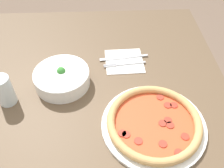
{
  "coord_description": "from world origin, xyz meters",
  "views": [
    {
      "loc": [
        -0.52,
        -0.06,
        1.41
      ],
      "look_at": [
        0.11,
        -0.09,
        0.75
      ],
      "focal_mm": 40.0,
      "sensor_mm": 36.0,
      "label": 1
    }
  ],
  "objects": [
    {
      "name": "pizza",
      "position": [
        -0.06,
        -0.22,
        0.74
      ],
      "size": [
        0.34,
        0.34,
        0.04
      ],
      "color": "white",
      "rests_on": "dining_table"
    },
    {
      "name": "glass",
      "position": [
        0.07,
        0.28,
        0.78
      ],
      "size": [
        0.06,
        0.06,
        0.11
      ],
      "color": "silver",
      "rests_on": "dining_table"
    },
    {
      "name": "fork",
      "position": [
        0.24,
        -0.15,
        0.73
      ],
      "size": [
        0.03,
        0.17,
        0.0
      ],
      "rotation": [
        0.0,
        0.0,
        1.67
      ],
      "color": "silver",
      "rests_on": "napkin"
    },
    {
      "name": "bowl",
      "position": [
        0.15,
        0.09,
        0.76
      ],
      "size": [
        0.21,
        0.21,
        0.08
      ],
      "color": "white",
      "rests_on": "dining_table"
    },
    {
      "name": "napkin",
      "position": [
        0.26,
        -0.15,
        0.73
      ],
      "size": [
        0.16,
        0.16,
        0.0
      ],
      "color": "white",
      "rests_on": "dining_table"
    },
    {
      "name": "dining_table",
      "position": [
        0.0,
        0.0,
        0.64
      ],
      "size": [
        1.35,
        1.07,
        0.73
      ],
      "color": "brown",
      "rests_on": "ground_plane"
    },
    {
      "name": "knife",
      "position": [
        0.28,
        -0.16,
        0.73
      ],
      "size": [
        0.03,
        0.21,
        0.01
      ],
      "rotation": [
        0.0,
        0.0,
        1.67
      ],
      "color": "silver",
      "rests_on": "napkin"
    }
  ]
}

